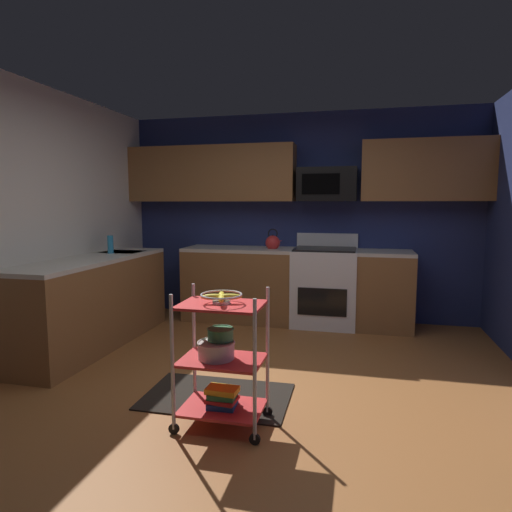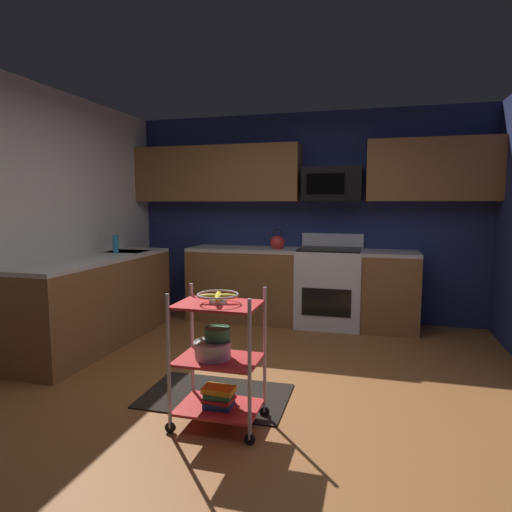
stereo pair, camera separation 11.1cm
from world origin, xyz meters
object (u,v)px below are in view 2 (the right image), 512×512
at_px(microwave, 332,184).
at_px(mixing_bowl_large, 213,349).
at_px(dish_soap_bottle, 116,244).
at_px(fruit_bowl, 218,296).
at_px(oven_range, 329,286).
at_px(kettle, 278,242).
at_px(mixing_bowl_small, 217,333).
at_px(book_stack, 219,397).
at_px(rolling_cart, 219,359).

height_order(microwave, mixing_bowl_large, microwave).
xyz_separation_m(mixing_bowl_large, dish_soap_bottle, (-1.81, 1.70, 0.50)).
distance_m(mixing_bowl_large, dish_soap_bottle, 2.53).
distance_m(fruit_bowl, mixing_bowl_large, 0.36).
distance_m(oven_range, kettle, 0.83).
height_order(mixing_bowl_large, mixing_bowl_small, mixing_bowl_small).
bearing_deg(book_stack, oven_range, 80.34).
bearing_deg(dish_soap_bottle, mixing_bowl_small, -42.43).
xyz_separation_m(rolling_cart, kettle, (-0.19, 2.65, 0.54)).
relative_size(kettle, dish_soap_bottle, 1.32).
xyz_separation_m(mixing_bowl_small, book_stack, (0.02, -0.03, -0.43)).
bearing_deg(oven_range, mixing_bowl_large, -100.48).
distance_m(oven_range, mixing_bowl_small, 2.66).
bearing_deg(microwave, book_stack, -99.29).
height_order(oven_range, rolling_cart, oven_range).
bearing_deg(mixing_bowl_small, oven_range, 79.80).
height_order(mixing_bowl_large, dish_soap_bottle, dish_soap_bottle).
relative_size(book_stack, kettle, 0.81).
bearing_deg(fruit_bowl, rolling_cart, 0.00).
bearing_deg(rolling_cart, book_stack, 180.00).
distance_m(microwave, mixing_bowl_small, 2.97).
bearing_deg(mixing_bowl_large, rolling_cart, -0.00).
distance_m(mixing_bowl_large, mixing_bowl_small, 0.11).
bearing_deg(book_stack, mixing_bowl_large, 180.00).
bearing_deg(mixing_bowl_small, microwave, 80.20).
relative_size(microwave, rolling_cart, 0.77).
relative_size(rolling_cart, mixing_bowl_small, 5.03).
bearing_deg(mixing_bowl_small, rolling_cart, -60.05).
xyz_separation_m(mixing_bowl_large, book_stack, (0.04, -0.00, -0.33)).
bearing_deg(fruit_bowl, kettle, 94.13).
distance_m(microwave, book_stack, 3.17).
distance_m(oven_range, dish_soap_bottle, 2.54).
relative_size(rolling_cart, mixing_bowl_large, 3.63).
bearing_deg(kettle, dish_soap_bottle, -150.34).
relative_size(mixing_bowl_small, book_stack, 0.85).
distance_m(oven_range, mixing_bowl_large, 2.70).
xyz_separation_m(rolling_cart, dish_soap_bottle, (-1.85, 1.70, 0.57)).
xyz_separation_m(book_stack, dish_soap_bottle, (-1.85, 1.70, 0.83)).
bearing_deg(oven_range, dish_soap_bottle, -157.61).
bearing_deg(dish_soap_bottle, rolling_cart, -42.70).
height_order(rolling_cart, dish_soap_bottle, dish_soap_bottle).
relative_size(fruit_bowl, mixing_bowl_small, 1.49).
bearing_deg(microwave, oven_range, -89.74).
height_order(oven_range, book_stack, oven_range).
distance_m(microwave, dish_soap_bottle, 2.62).
distance_m(mixing_bowl_small, kettle, 2.65).
bearing_deg(fruit_bowl, book_stack, 180.00).
xyz_separation_m(fruit_bowl, mixing_bowl_large, (-0.04, 0.00, -0.36)).
relative_size(mixing_bowl_small, dish_soap_bottle, 0.91).
distance_m(oven_range, fruit_bowl, 2.72).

